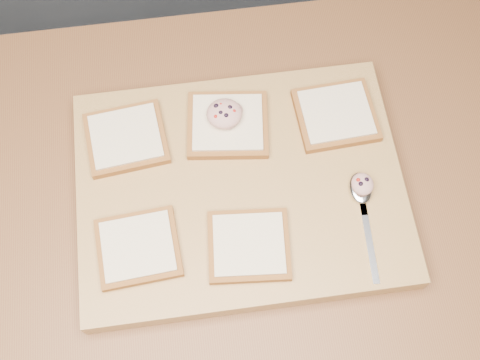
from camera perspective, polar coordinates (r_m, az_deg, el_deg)
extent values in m
plane|color=#515459|center=(1.78, 1.02, -13.68)|extent=(4.00, 4.00, 0.00)
cube|color=slate|center=(1.37, 1.32, -10.75)|extent=(1.90, 0.75, 0.84)
cube|color=brown|center=(0.93, 1.91, -4.73)|extent=(2.00, 0.80, 0.06)
cube|color=tan|center=(0.90, 0.00, -0.77)|extent=(0.48, 0.37, 0.04)
cube|color=brown|center=(0.92, -10.73, 3.89)|extent=(0.13, 0.12, 0.01)
cube|color=beige|center=(0.92, -10.82, 4.12)|extent=(0.11, 0.10, 0.00)
cube|color=brown|center=(0.92, -1.18, 5.24)|extent=(0.13, 0.13, 0.01)
cube|color=beige|center=(0.91, -1.19, 5.50)|extent=(0.12, 0.11, 0.00)
cube|color=brown|center=(0.94, 9.06, 6.09)|extent=(0.12, 0.11, 0.01)
cube|color=beige|center=(0.93, 9.14, 6.34)|extent=(0.11, 0.10, 0.00)
cube|color=brown|center=(0.86, -9.62, -6.36)|extent=(0.12, 0.11, 0.01)
cube|color=beige|center=(0.85, -9.70, -6.21)|extent=(0.10, 0.09, 0.00)
cube|color=brown|center=(0.85, 0.84, -6.25)|extent=(0.12, 0.11, 0.01)
cube|color=beige|center=(0.84, 0.85, -6.09)|extent=(0.11, 0.10, 0.00)
ellipsoid|color=#D89E8A|center=(0.90, -1.49, 6.32)|extent=(0.05, 0.05, 0.02)
sphere|color=black|center=(0.90, -0.96, 6.87)|extent=(0.01, 0.01, 0.01)
sphere|color=black|center=(0.90, -2.26, 7.01)|extent=(0.01, 0.01, 0.01)
sphere|color=black|center=(0.89, -1.32, 6.12)|extent=(0.01, 0.01, 0.01)
sphere|color=black|center=(0.89, -1.82, 6.37)|extent=(0.01, 0.01, 0.01)
sphere|color=#A5140C|center=(0.90, -0.57, 6.54)|extent=(0.01, 0.01, 0.01)
sphere|color=#A5140C|center=(0.90, -1.82, 7.14)|extent=(0.01, 0.01, 0.01)
sphere|color=#A5140C|center=(0.89, -2.30, 6.03)|extent=(0.01, 0.01, 0.01)
ellipsoid|color=silver|center=(0.89, 11.36, -0.74)|extent=(0.04, 0.05, 0.01)
cube|color=silver|center=(0.89, 11.57, -2.33)|extent=(0.01, 0.03, 0.00)
cube|color=silver|center=(0.87, 12.13, -5.62)|extent=(0.02, 0.13, 0.00)
ellipsoid|color=#D89E8A|center=(0.88, 11.53, -0.38)|extent=(0.03, 0.04, 0.02)
sphere|color=black|center=(0.88, 11.91, 0.03)|extent=(0.01, 0.01, 0.01)
sphere|color=black|center=(0.87, 11.38, -0.37)|extent=(0.01, 0.01, 0.01)
sphere|color=#A5140C|center=(0.87, 11.15, -0.01)|extent=(0.01, 0.01, 0.01)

